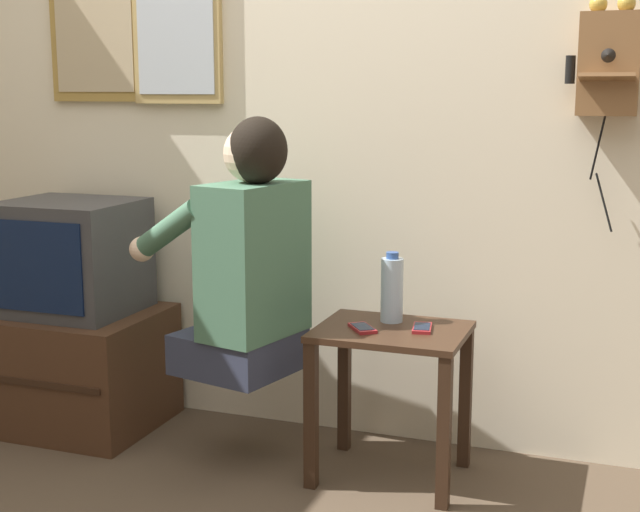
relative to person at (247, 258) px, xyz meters
The scene contains 11 objects.
wall_back 0.71m from the person, 69.91° to the left, with size 6.80×0.05×2.55m.
side_table 0.60m from the person, ahead, with size 0.49×0.39×0.52m.
person is the anchor object (origin of this frame).
tv_stand 0.95m from the person, behind, with size 0.66×0.54×0.45m.
television 0.81m from the person, behind, with size 0.49×0.44×0.43m.
wall_phone_antique 1.34m from the person, 17.20° to the left, with size 0.23×0.18×0.75m.
framed_picture 1.20m from the person, 154.60° to the left, with size 0.41×0.03×0.54m.
wall_mirror 1.05m from the person, 139.73° to the left, with size 0.37×0.03×0.71m.
cell_phone_held 0.46m from the person, ahead, with size 0.12×0.13×0.01m.
cell_phone_spare 0.63m from the person, ahead, with size 0.08×0.13×0.01m.
water_bottle 0.50m from the person, 17.01° to the left, with size 0.08×0.08×0.24m.
Camera 1 is at (1.09, -1.99, 1.29)m, focal length 50.00 mm.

